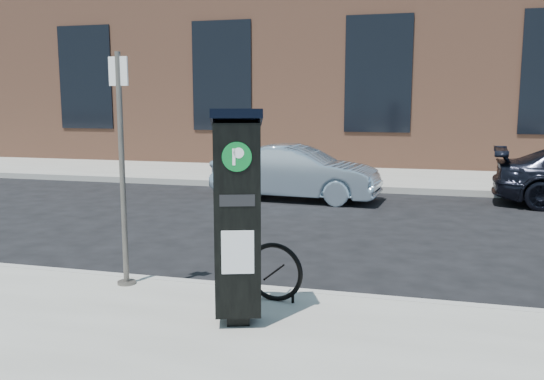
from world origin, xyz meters
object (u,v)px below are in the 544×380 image
(parking_kiosk, at_px, (237,216))
(bike_rack, at_px, (274,272))
(sign_pole, at_px, (122,172))
(car_silver, at_px, (296,173))

(parking_kiosk, height_order, bike_rack, parking_kiosk)
(parking_kiosk, xyz_separation_m, sign_pole, (-1.58, 0.77, 0.26))
(parking_kiosk, relative_size, sign_pole, 0.77)
(parking_kiosk, bearing_deg, sign_pole, 135.49)
(sign_pole, bearing_deg, bike_rack, -0.14)
(parking_kiosk, bearing_deg, bike_rack, 56.97)
(parking_kiosk, distance_m, bike_rack, 0.99)
(sign_pole, distance_m, bike_rack, 2.00)
(bike_rack, bearing_deg, car_silver, 107.58)
(car_silver, bearing_deg, bike_rack, -165.01)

